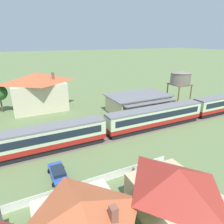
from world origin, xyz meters
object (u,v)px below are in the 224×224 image
passenger_train (106,126)px  cottage_red_roof_3 (175,193)px  water_tower (180,78)px  station_building (138,103)px  parked_car_blue (58,174)px  station_house_terracotta_roof (39,91)px

passenger_train → cottage_red_roof_3: (-1.05, -17.50, 0.57)m
water_tower → station_building: bearing=175.6°
station_building → cottage_red_roof_3: 29.74m
station_building → passenger_train: bearing=-143.5°
parked_car_blue → station_house_terracotta_roof: bearing=-4.0°
passenger_train → station_house_terracotta_roof: size_ratio=6.55×
water_tower → cottage_red_roof_3: (-24.83, -25.70, -4.35)m
station_house_terracotta_roof → cottage_red_roof_3: size_ratio=1.50×
water_tower → cottage_red_roof_3: water_tower is taller
station_house_terracotta_roof → station_building: bearing=-30.8°
parked_car_blue → cottage_red_roof_3: bearing=-141.4°
cottage_red_roof_3 → station_house_terracotta_roof: bearing=100.1°
station_house_terracotta_roof → water_tower: bearing=-22.2°
passenger_train → water_tower: size_ratio=9.44×
water_tower → cottage_red_roof_3: size_ratio=1.04×
station_house_terracotta_roof → water_tower: 34.29m
station_building → cottage_red_roof_3: bearing=-116.6°
passenger_train → station_house_terracotta_roof: bearing=110.5°
parked_car_blue → passenger_train: bearing=-54.7°
passenger_train → parked_car_blue: passenger_train is taller
passenger_train → water_tower: water_tower is taller
passenger_train → parked_car_blue: size_ratio=18.58×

